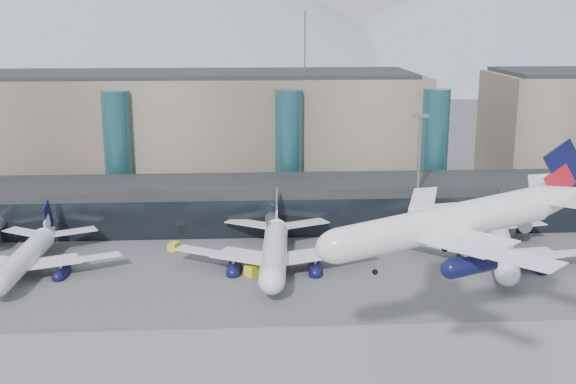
{
  "coord_description": "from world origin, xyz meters",
  "views": [
    {
      "loc": [
        -5.0,
        -93.74,
        45.21
      ],
      "look_at": [
        2.37,
        32.0,
        13.96
      ],
      "focal_mm": 45.0,
      "sensor_mm": 36.0,
      "label": 1
    }
  ],
  "objects_px": {
    "lightmast_mid": "(419,169)",
    "jet_parked_left": "(29,247)",
    "hero_jet": "(470,210)",
    "jet_parked_right": "(501,237)",
    "veh_h": "(254,269)",
    "veh_a": "(3,263)",
    "jet_parked_mid": "(275,240)",
    "veh_d": "(495,235)",
    "veh_b": "(174,246)",
    "veh_g": "(360,250)"
  },
  "relations": [
    {
      "from": "lightmast_mid",
      "to": "jet_parked_mid",
      "type": "height_order",
      "value": "lightmast_mid"
    },
    {
      "from": "hero_jet",
      "to": "jet_parked_mid",
      "type": "bearing_deg",
      "value": 108.78
    },
    {
      "from": "hero_jet",
      "to": "veh_d",
      "type": "xyz_separation_m",
      "value": [
        24.11,
        56.69,
        -21.27
      ]
    },
    {
      "from": "jet_parked_left",
      "to": "veh_b",
      "type": "xyz_separation_m",
      "value": [
        24.85,
        9.76,
        -3.51
      ]
    },
    {
      "from": "hero_jet",
      "to": "jet_parked_mid",
      "type": "xyz_separation_m",
      "value": [
        -22.05,
        43.28,
        -17.15
      ]
    },
    {
      "from": "lightmast_mid",
      "to": "jet_parked_left",
      "type": "bearing_deg",
      "value": -168.17
    },
    {
      "from": "jet_parked_left",
      "to": "jet_parked_mid",
      "type": "xyz_separation_m",
      "value": [
        44.4,
        0.18,
        0.55
      ]
    },
    {
      "from": "hero_jet",
      "to": "jet_parked_left",
      "type": "distance_m",
      "value": 81.15
    },
    {
      "from": "jet_parked_left",
      "to": "veh_h",
      "type": "bearing_deg",
      "value": -94.91
    },
    {
      "from": "hero_jet",
      "to": "veh_h",
      "type": "bearing_deg",
      "value": 116.05
    },
    {
      "from": "veh_d",
      "to": "hero_jet",
      "type": "bearing_deg",
      "value": -173.75
    },
    {
      "from": "jet_parked_right",
      "to": "veh_d",
      "type": "bearing_deg",
      "value": -0.46
    },
    {
      "from": "veh_b",
      "to": "veh_d",
      "type": "xyz_separation_m",
      "value": [
        65.7,
        3.83,
        -0.06
      ]
    },
    {
      "from": "jet_parked_right",
      "to": "veh_a",
      "type": "height_order",
      "value": "jet_parked_right"
    },
    {
      "from": "veh_g",
      "to": "veh_b",
      "type": "bearing_deg",
      "value": -114.43
    },
    {
      "from": "hero_jet",
      "to": "veh_d",
      "type": "bearing_deg",
      "value": 58.75
    },
    {
      "from": "lightmast_mid",
      "to": "veh_a",
      "type": "bearing_deg",
      "value": -169.88
    },
    {
      "from": "hero_jet",
      "to": "jet_parked_right",
      "type": "xyz_separation_m",
      "value": [
        20.25,
        43.14,
        -17.44
      ]
    },
    {
      "from": "veh_b",
      "to": "veh_g",
      "type": "relative_size",
      "value": 1.02
    },
    {
      "from": "veh_b",
      "to": "veh_g",
      "type": "height_order",
      "value": "veh_b"
    },
    {
      "from": "lightmast_mid",
      "to": "jet_parked_left",
      "type": "height_order",
      "value": "lightmast_mid"
    },
    {
      "from": "jet_parked_left",
      "to": "jet_parked_right",
      "type": "bearing_deg",
      "value": -88.0
    },
    {
      "from": "jet_parked_right",
      "to": "veh_b",
      "type": "xyz_separation_m",
      "value": [
        -61.84,
        9.72,
        -3.77
      ]
    },
    {
      "from": "veh_d",
      "to": "veh_h",
      "type": "xyz_separation_m",
      "value": [
        -50.14,
        -18.47,
        0.27
      ]
    },
    {
      "from": "jet_parked_left",
      "to": "veh_b",
      "type": "distance_m",
      "value": 26.93
    },
    {
      "from": "veh_b",
      "to": "veh_g",
      "type": "bearing_deg",
      "value": -77.47
    },
    {
      "from": "jet_parked_mid",
      "to": "jet_parked_right",
      "type": "bearing_deg",
      "value": -86.18
    },
    {
      "from": "hero_jet",
      "to": "veh_a",
      "type": "relative_size",
      "value": 12.8
    },
    {
      "from": "veh_a",
      "to": "jet_parked_mid",
      "type": "bearing_deg",
      "value": 0.5
    },
    {
      "from": "jet_parked_right",
      "to": "veh_d",
      "type": "height_order",
      "value": "jet_parked_right"
    },
    {
      "from": "hero_jet",
      "to": "veh_a",
      "type": "bearing_deg",
      "value": 140.04
    },
    {
      "from": "veh_b",
      "to": "hero_jet",
      "type": "bearing_deg",
      "value": -122.17
    },
    {
      "from": "jet_parked_left",
      "to": "veh_a",
      "type": "bearing_deg",
      "value": 78.01
    },
    {
      "from": "jet_parked_left",
      "to": "veh_d",
      "type": "bearing_deg",
      "value": -79.49
    },
    {
      "from": "jet_parked_mid",
      "to": "veh_b",
      "type": "bearing_deg",
      "value": 67.92
    },
    {
      "from": "hero_jet",
      "to": "jet_parked_mid",
      "type": "distance_m",
      "value": 51.51
    },
    {
      "from": "jet_parked_left",
      "to": "jet_parked_right",
      "type": "distance_m",
      "value": 86.69
    },
    {
      "from": "veh_a",
      "to": "veh_d",
      "type": "bearing_deg",
      "value": 9.11
    },
    {
      "from": "jet_parked_right",
      "to": "veh_d",
      "type": "distance_m",
      "value": 14.6
    },
    {
      "from": "hero_jet",
      "to": "jet_parked_right",
      "type": "relative_size",
      "value": 1.01
    },
    {
      "from": "veh_d",
      "to": "veh_g",
      "type": "xyz_separation_m",
      "value": [
        -29.43,
        -8.35,
        0.05
      ]
    },
    {
      "from": "hero_jet",
      "to": "jet_parked_left",
      "type": "height_order",
      "value": "hero_jet"
    },
    {
      "from": "veh_a",
      "to": "veh_d",
      "type": "relative_size",
      "value": 1.22
    },
    {
      "from": "jet_parked_right",
      "to": "veh_h",
      "type": "relative_size",
      "value": 10.71
    },
    {
      "from": "jet_parked_left",
      "to": "veh_b",
      "type": "bearing_deg",
      "value": -66.59
    },
    {
      "from": "hero_jet",
      "to": "jet_parked_right",
      "type": "bearing_deg",
      "value": 56.64
    },
    {
      "from": "jet_parked_right",
      "to": "veh_g",
      "type": "distance_m",
      "value": 26.36
    },
    {
      "from": "hero_jet",
      "to": "jet_parked_mid",
      "type": "height_order",
      "value": "hero_jet"
    },
    {
      "from": "jet_parked_mid",
      "to": "veh_a",
      "type": "xyz_separation_m",
      "value": [
        -49.8,
        1.17,
        -3.98
      ]
    },
    {
      "from": "veh_g",
      "to": "veh_a",
      "type": "bearing_deg",
      "value": -103.98
    }
  ]
}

